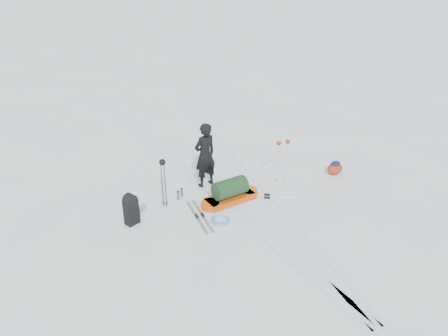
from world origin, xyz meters
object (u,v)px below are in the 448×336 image
at_px(expedition_rucksack, 132,209).
at_px(pulk_sled, 230,193).
at_px(skier, 205,155).
at_px(ski_poles_black, 163,168).

bearing_deg(expedition_rucksack, pulk_sled, -26.95).
xyz_separation_m(skier, expedition_rucksack, (-2.42, -0.87, -0.57)).
distance_m(pulk_sled, expedition_rucksack, 2.62).
bearing_deg(skier, ski_poles_black, 9.37).
height_order(skier, ski_poles_black, skier).
height_order(pulk_sled, expedition_rucksack, expedition_rucksack).
bearing_deg(ski_poles_black, pulk_sled, -31.63).
height_order(skier, pulk_sled, skier).
relative_size(expedition_rucksack, ski_poles_black, 0.60).
xyz_separation_m(pulk_sled, expedition_rucksack, (-2.60, 0.26, 0.13)).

